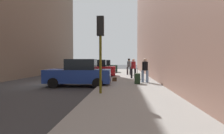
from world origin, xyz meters
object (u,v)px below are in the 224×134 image
rolling_suitcase (137,79)px  duffel_bag (115,79)px  pedestrian_with_beanie (129,66)px  pedestrian_in_jeans (145,69)px  fire_hydrant (113,72)px  traffic_light (100,38)px  parked_red_hatchback (95,69)px  pedestrian_in_red_jacket (133,67)px  parked_dark_green_sedan (102,67)px  parked_blue_sedan (79,73)px

rolling_suitcase → duffel_bag: size_ratio=2.36×
pedestrian_with_beanie → pedestrian_in_jeans: bearing=-82.0°
fire_hydrant → pedestrian_with_beanie: pedestrian_with_beanie is taller
traffic_light → pedestrian_in_jeans: (2.59, 4.37, -1.65)m
parked_red_hatchback → fire_hydrant: 1.88m
fire_hydrant → duffel_bag: size_ratio=1.60×
pedestrian_in_red_jacket → parked_dark_green_sedan: bearing=114.9°
parked_dark_green_sedan → traffic_light: size_ratio=1.18×
parked_dark_green_sedan → pedestrian_in_red_jacket: size_ratio=2.49×
rolling_suitcase → duffel_bag: rolling_suitcase is taller
parked_blue_sedan → fire_hydrant: bearing=75.2°
pedestrian_in_jeans → pedestrian_with_beanie: (-0.95, 6.75, 0.03)m
parked_blue_sedan → parked_dark_green_sedan: 12.21m
parked_red_hatchback → pedestrian_in_jeans: 6.85m
parked_red_hatchback → traffic_light: traffic_light is taller
parked_blue_sedan → pedestrian_in_red_jacket: (3.77, 4.08, 0.26)m
traffic_light → pedestrian_with_beanie: (1.63, 11.12, -1.62)m
parked_blue_sedan → rolling_suitcase: size_ratio=4.10×
parked_blue_sedan → pedestrian_in_jeans: size_ratio=2.49×
pedestrian_in_jeans → pedestrian_with_beanie: size_ratio=0.96×
duffel_bag → rolling_suitcase: bearing=-40.3°
parked_red_hatchback → rolling_suitcase: bearing=-57.0°
pedestrian_in_jeans → duffel_bag: 2.43m
parked_dark_green_sedan → pedestrian_in_red_jacket: 8.97m
parked_red_hatchback → pedestrian_in_red_jacket: pedestrian_in_red_jacket is taller
parked_red_hatchback → pedestrian_in_jeans: pedestrian_in_jeans is taller
parked_dark_green_sedan → pedestrian_in_jeans: 11.88m
parked_dark_green_sedan → pedestrian_in_red_jacket: pedestrian_in_red_jacket is taller
pedestrian_in_jeans → traffic_light: bearing=-120.6°
fire_hydrant → rolling_suitcase: 6.69m
pedestrian_in_red_jacket → rolling_suitcase: size_ratio=1.64×
parked_dark_green_sedan → traffic_light: traffic_light is taller
fire_hydrant → pedestrian_in_red_jacket: bearing=-54.3°
pedestrian_in_jeans → pedestrian_in_red_jacket: same height
pedestrian_in_red_jacket → duffel_bag: bearing=-124.2°
parked_blue_sedan → pedestrian_with_beanie: 8.68m
pedestrian_in_red_jacket → pedestrian_with_beanie: bearing=94.2°
fire_hydrant → pedestrian_in_red_jacket: 3.43m
parked_red_hatchback → duffel_bag: bearing=-63.9°
parked_blue_sedan → pedestrian_in_jeans: 4.61m
pedestrian_in_jeans → pedestrian_with_beanie: 6.82m
pedestrian_in_red_jacket → rolling_suitcase: bearing=-88.7°
parked_blue_sedan → pedestrian_with_beanie: pedestrian_with_beanie is taller
pedestrian_in_jeans → pedestrian_in_red_jacket: (-0.67, 2.88, 0.00)m
rolling_suitcase → parked_dark_green_sedan: bearing=108.2°
parked_red_hatchback → rolling_suitcase: (3.86, -5.95, -0.36)m
parked_dark_green_sedan → rolling_suitcase: size_ratio=4.09×
pedestrian_in_jeans → duffel_bag: bearing=164.1°
parked_red_hatchback → traffic_light: 9.94m
pedestrian_in_red_jacket → fire_hydrant: bearing=125.7°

